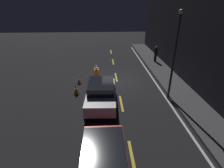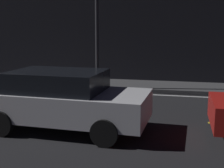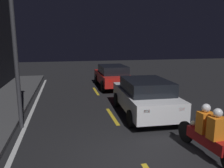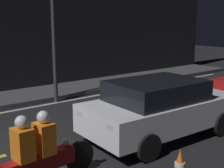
{
  "view_description": "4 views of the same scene",
  "coord_description": "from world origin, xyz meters",
  "px_view_note": "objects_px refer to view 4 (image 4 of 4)",
  "views": [
    {
      "loc": [
        13.42,
        -1.17,
        6.05
      ],
      "look_at": [
        3.11,
        -0.6,
        1.25
      ],
      "focal_mm": 28.0,
      "sensor_mm": 36.0,
      "label": 1
    },
    {
      "loc": [
        6.26,
        -8.36,
        2.5
      ],
      "look_at": [
        4.29,
        0.37,
        0.88
      ],
      "focal_mm": 50.0,
      "sensor_mm": 36.0,
      "label": 2
    },
    {
      "loc": [
        -4.55,
        1.79,
        2.94
      ],
      "look_at": [
        3.9,
        -0.08,
        1.23
      ],
      "focal_mm": 35.0,
      "sensor_mm": 36.0,
      "label": 3
    },
    {
      "loc": [
        -2.15,
        -6.4,
        2.9
      ],
      "look_at": [
        3.35,
        0.48,
        1.08
      ],
      "focal_mm": 50.0,
      "sensor_mm": 36.0,
      "label": 4
    }
  ],
  "objects_px": {
    "motorcycle": "(36,154)",
    "street_lamp": "(53,10)",
    "traffic_cone_mid": "(180,167)",
    "sedan_white": "(160,107)"
  },
  "relations": [
    {
      "from": "motorcycle",
      "to": "street_lamp",
      "type": "relative_size",
      "value": 0.41
    },
    {
      "from": "traffic_cone_mid",
      "to": "street_lamp",
      "type": "relative_size",
      "value": 0.12
    },
    {
      "from": "sedan_white",
      "to": "traffic_cone_mid",
      "type": "xyz_separation_m",
      "value": [
        -1.46,
        -1.84,
        -0.44
      ]
    },
    {
      "from": "sedan_white",
      "to": "street_lamp",
      "type": "bearing_deg",
      "value": 97.54
    },
    {
      "from": "sedan_white",
      "to": "street_lamp",
      "type": "distance_m",
      "value": 5.25
    },
    {
      "from": "motorcycle",
      "to": "street_lamp",
      "type": "height_order",
      "value": "street_lamp"
    },
    {
      "from": "sedan_white",
      "to": "motorcycle",
      "type": "xyz_separation_m",
      "value": [
        -3.5,
        -0.38,
        -0.13
      ]
    },
    {
      "from": "motorcycle",
      "to": "traffic_cone_mid",
      "type": "xyz_separation_m",
      "value": [
        2.04,
        -1.46,
        -0.31
      ]
    },
    {
      "from": "sedan_white",
      "to": "traffic_cone_mid",
      "type": "relative_size",
      "value": 6.11
    },
    {
      "from": "traffic_cone_mid",
      "to": "street_lamp",
      "type": "height_order",
      "value": "street_lamp"
    }
  ]
}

